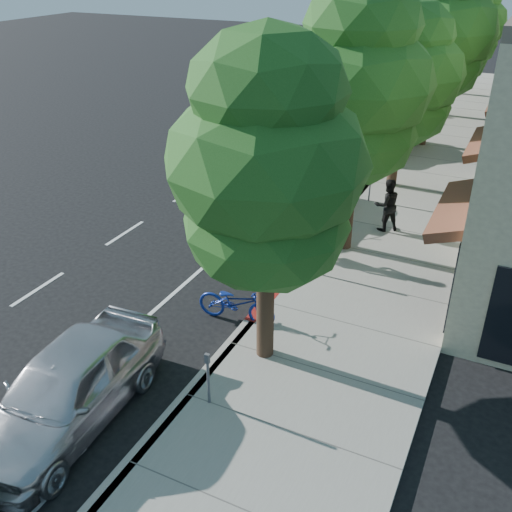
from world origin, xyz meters
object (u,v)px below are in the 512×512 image
Objects in this scene: street_tree_1 at (358,88)px; near_car_a at (67,387)px; street_tree_3 at (437,32)px; street_tree_2 at (404,76)px; street_tree_5 at (470,24)px; pedestrian at (387,205)px; silver_suv at (296,201)px; cyclist at (315,233)px; bicycle at (237,303)px; dark_sedan at (385,138)px; dark_suv_far at (389,99)px; white_pickup at (381,110)px; street_tree_4 at (455,35)px; street_tree_0 at (267,168)px.

near_car_a is at bearing -105.93° from street_tree_1.
street_tree_3 is 1.73× the size of near_car_a.
near_car_a is (-2.71, -15.50, -3.56)m from street_tree_2.
street_tree_5 reaches higher than pedestrian.
street_tree_1 is at bearing 71.06° from near_car_a.
street_tree_5 is 1.38× the size of silver_suv.
cyclist reaches higher than silver_suv.
bicycle is 15.19m from dark_sedan.
dark_sedan is 8.76m from pedestrian.
dark_sedan is at bearing 83.20° from near_car_a.
dark_suv_far is 27.18m from near_car_a.
street_tree_5 is at bearing -17.39° from cyclist.
street_tree_5 is 9.90m from white_pickup.
near_car_a is (0.39, -27.18, 0.06)m from dark_suv_far.
street_tree_0 is at bearing -90.00° from street_tree_4.
street_tree_2 reaches higher than cyclist.
pedestrian is at bearing 11.34° from silver_suv.
street_tree_0 is at bearing -80.56° from dark_sedan.
street_tree_2 reaches higher than dark_suv_far.
white_pickup is (-1.59, 20.19, 0.18)m from bicycle.
street_tree_3 is (0.00, 6.00, 0.83)m from street_tree_2.
street_tree_0 is at bearing -76.16° from dark_suv_far.
street_tree_3 is 11.06m from pedestrian.
street_tree_0 reaches higher than bicycle.
street_tree_3 is at bearing -18.76° from cyclist.
bicycle is (-1.30, -16.93, -4.67)m from street_tree_3.
cyclist is 0.37× the size of white_pickup.
street_tree_5 reaches higher than dark_suv_far.
cyclist is (-0.65, -7.00, -3.47)m from street_tree_2.
street_tree_2 is 1.56× the size of dark_suv_far.
cyclist is 4.00m from bicycle.
street_tree_3 is at bearing -54.98° from dark_suv_far.
bicycle is (-0.65, -3.93, -0.37)m from cyclist.
silver_suv is 8.81m from dark_sedan.
street_tree_1 is 10.76m from near_car_a.
pedestrian is at bearing -69.78° from dark_suv_far.
street_tree_4 is 1.44× the size of white_pickup.
near_car_a is at bearing -127.77° from street_tree_0.
street_tree_0 is 0.88× the size of street_tree_3.
pedestrian reaches higher than silver_suv.
street_tree_1 reaches higher than pedestrian.
bicycle is at bearing -92.57° from street_tree_5.
pedestrian reaches higher than bicycle.
bicycle is (-1.30, -22.93, -3.86)m from street_tree_4.
street_tree_2 is 1.01× the size of street_tree_5.
street_tree_4 reaches higher than street_tree_5.
street_tree_3 is 4.05× the size of bicycle.
street_tree_4 is at bearing 87.99° from silver_suv.
near_car_a is at bearing -97.19° from street_tree_3.
pedestrian is (0.81, -10.21, -4.17)m from street_tree_3.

